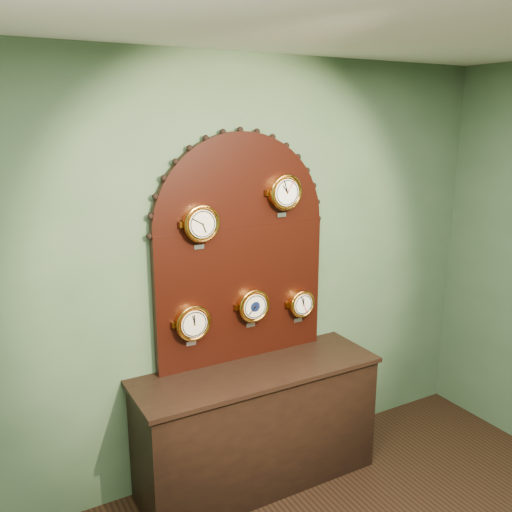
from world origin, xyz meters
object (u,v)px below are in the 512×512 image
display_board (241,242)px  roman_clock (201,223)px  shop_counter (257,428)px  tide_clock (301,303)px  hygrometer (192,323)px  arabic_clock (285,192)px  barometer (253,305)px

display_board → roman_clock: (-0.31, -0.07, 0.17)m
shop_counter → tide_clock: tide_clock is taller
shop_counter → hygrometer: bearing=158.0°
display_board → roman_clock: display_board is taller
shop_counter → display_board: 1.25m
display_board → roman_clock: 0.36m
roman_clock → arabic_clock: size_ratio=0.99×
display_board → tide_clock: size_ratio=6.23×
display_board → arabic_clock: size_ratio=5.36×
shop_counter → hygrometer: size_ratio=5.67×
shop_counter → barometer: 0.82m
tide_clock → hygrometer: bearing=-179.9°
arabic_clock → tide_clock: (0.15, 0.00, -0.78)m
roman_clock → tide_clock: bearing=0.1°
roman_clock → barometer: (0.36, 0.00, -0.58)m
hygrometer → tide_clock: hygrometer is taller
roman_clock → hygrometer: size_ratio=1.00×
shop_counter → roman_clock: size_ratio=5.67×
roman_clock → hygrometer: roman_clock is taller
tide_clock → shop_counter: bearing=-160.3°
tide_clock → roman_clock: bearing=-179.9°
hygrometer → tide_clock: size_ratio=1.15×
roman_clock → arabic_clock: arabic_clock is taller
hygrometer → barometer: (0.43, 0.00, 0.04)m
display_board → barometer: size_ratio=5.55×
roman_clock → hygrometer: bearing=180.0°
display_board → hygrometer: display_board is taller
shop_counter → roman_clock: 1.43m
roman_clock → tide_clock: (0.74, 0.00, -0.63)m
shop_counter → hygrometer: (-0.38, 0.15, 0.77)m
arabic_clock → hygrometer: arabic_clock is taller
roman_clock → barometer: bearing=0.0°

